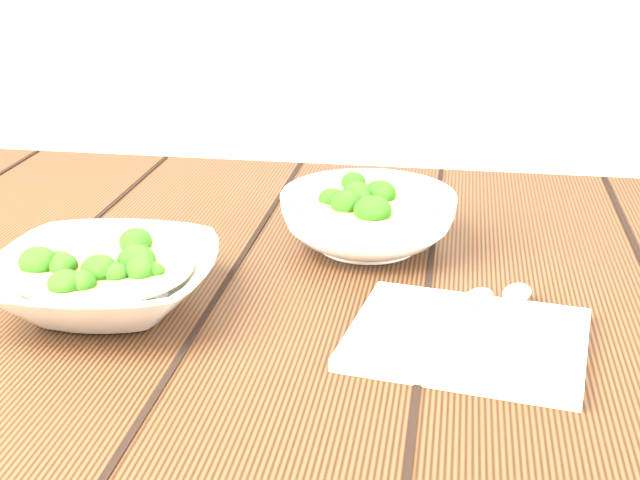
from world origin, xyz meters
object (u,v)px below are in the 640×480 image
(soup_bowl_front, at_px, (106,279))
(soup_bowl_back, at_px, (368,218))
(table, at_px, (254,378))
(trivet, at_px, (362,230))
(napkin, at_px, (467,339))

(soup_bowl_front, height_order, soup_bowl_back, soup_bowl_back)
(table, height_order, trivet, trivet)
(soup_bowl_front, bearing_deg, table, 37.99)
(table, distance_m, soup_bowl_back, 0.21)
(table, height_order, napkin, napkin)
(soup_bowl_front, bearing_deg, soup_bowl_back, 40.01)
(soup_bowl_front, bearing_deg, trivet, 43.63)
(soup_bowl_front, distance_m, soup_bowl_back, 0.29)
(soup_bowl_front, height_order, trivet, soup_bowl_front)
(soup_bowl_front, height_order, napkin, soup_bowl_front)
(soup_bowl_back, bearing_deg, soup_bowl_front, -139.99)
(trivet, bearing_deg, napkin, -62.89)
(napkin, bearing_deg, table, 161.08)
(soup_bowl_front, xyz_separation_m, soup_bowl_back, (0.22, 0.19, 0.00))
(table, xyz_separation_m, trivet, (0.10, 0.12, 0.13))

